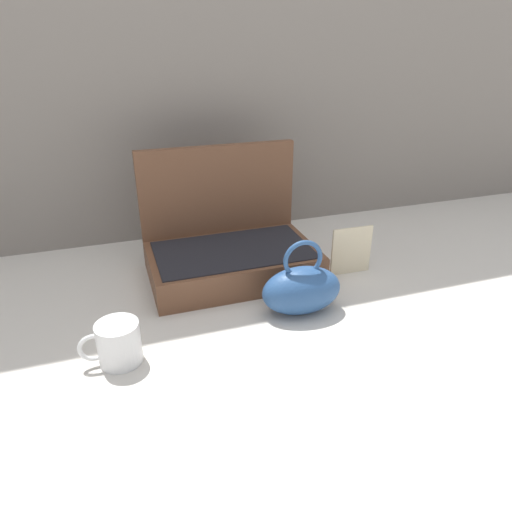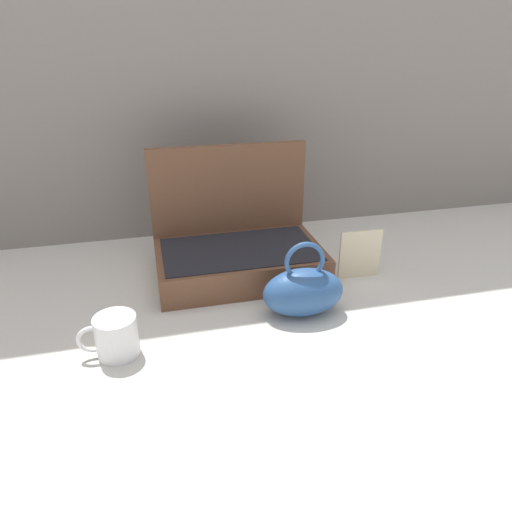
{
  "view_description": "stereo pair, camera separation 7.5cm",
  "coord_description": "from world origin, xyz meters",
  "px_view_note": "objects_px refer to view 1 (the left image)",
  "views": [
    {
      "loc": [
        -0.28,
        -0.87,
        0.61
      ],
      "look_at": [
        0.01,
        -0.02,
        0.17
      ],
      "focal_mm": 32.19,
      "sensor_mm": 36.0,
      "label": 1
    },
    {
      "loc": [
        -0.2,
        -0.89,
        0.61
      ],
      "look_at": [
        0.01,
        -0.02,
        0.17
      ],
      "focal_mm": 32.19,
      "sensor_mm": 36.0,
      "label": 2
    }
  ],
  "objects_px": {
    "open_suitcase": "(229,247)",
    "teal_pouch_handbag": "(302,289)",
    "coffee_mug": "(118,343)",
    "info_card_left": "(351,251)"
  },
  "relations": [
    {
      "from": "open_suitcase",
      "to": "info_card_left",
      "type": "distance_m",
      "value": 0.34
    },
    {
      "from": "open_suitcase",
      "to": "coffee_mug",
      "type": "distance_m",
      "value": 0.45
    },
    {
      "from": "open_suitcase",
      "to": "coffee_mug",
      "type": "height_order",
      "value": "open_suitcase"
    },
    {
      "from": "open_suitcase",
      "to": "teal_pouch_handbag",
      "type": "distance_m",
      "value": 0.28
    },
    {
      "from": "open_suitcase",
      "to": "info_card_left",
      "type": "bearing_deg",
      "value": -19.63
    },
    {
      "from": "teal_pouch_handbag",
      "to": "coffee_mug",
      "type": "distance_m",
      "value": 0.43
    },
    {
      "from": "teal_pouch_handbag",
      "to": "info_card_left",
      "type": "relative_size",
      "value": 1.45
    },
    {
      "from": "teal_pouch_handbag",
      "to": "info_card_left",
      "type": "xyz_separation_m",
      "value": [
        0.21,
        0.14,
        0.01
      ]
    },
    {
      "from": "open_suitcase",
      "to": "teal_pouch_handbag",
      "type": "xyz_separation_m",
      "value": [
        0.11,
        -0.25,
        -0.01
      ]
    },
    {
      "from": "open_suitcase",
      "to": "info_card_left",
      "type": "xyz_separation_m",
      "value": [
        0.32,
        -0.11,
        -0.01
      ]
    }
  ]
}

